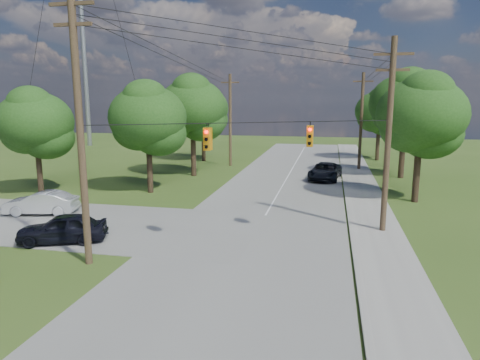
% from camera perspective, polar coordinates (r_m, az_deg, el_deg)
% --- Properties ---
extents(ground, '(140.00, 140.00, 0.00)m').
position_cam_1_polar(ground, '(18.60, -7.62, -12.48)').
color(ground, '#37521B').
rests_on(ground, ground).
extents(main_road, '(10.00, 100.00, 0.03)m').
position_cam_1_polar(main_road, '(22.62, 1.50, -8.06)').
color(main_road, gray).
rests_on(main_road, ground).
extents(sidewalk_east, '(2.60, 100.00, 0.12)m').
position_cam_1_polar(sidewalk_east, '(22.45, 18.76, -8.68)').
color(sidewalk_east, '#ABA9A0').
rests_on(sidewalk_east, ground).
extents(pole_sw, '(2.00, 0.32, 12.00)m').
position_cam_1_polar(pole_sw, '(19.54, -20.60, 6.91)').
color(pole_sw, brown).
rests_on(pole_sw, ground).
extents(pole_ne, '(2.00, 0.32, 10.50)m').
position_cam_1_polar(pole_ne, '(24.33, 19.19, 5.81)').
color(pole_ne, brown).
rests_on(pole_ne, ground).
extents(pole_north_e, '(2.00, 0.32, 10.00)m').
position_cam_1_polar(pole_north_e, '(46.22, 15.86, 7.61)').
color(pole_north_e, brown).
rests_on(pole_north_e, ground).
extents(pole_north_w, '(2.00, 0.32, 10.00)m').
position_cam_1_polar(pole_north_w, '(47.38, -1.32, 8.08)').
color(pole_north_w, brown).
rests_on(pole_north_w, ground).
extents(power_lines, '(13.93, 29.62, 4.93)m').
position_cam_1_polar(power_lines, '(28.02, 3.07, 14.49)').
color(power_lines, black).
rests_on(power_lines, ground).
extents(traffic_signals, '(4.91, 3.27, 1.05)m').
position_cam_1_polar(traffic_signals, '(20.84, 2.79, 5.75)').
color(traffic_signals, orange).
rests_on(traffic_signals, ground).
extents(tree_w_near, '(6.00, 6.00, 8.40)m').
position_cam_1_polar(tree_w_near, '(34.05, -12.20, 8.16)').
color(tree_w_near, '#3D2B1E').
rests_on(tree_w_near, ground).
extents(tree_w_mid, '(6.40, 6.40, 9.22)m').
position_cam_1_polar(tree_w_mid, '(41.14, -6.35, 9.64)').
color(tree_w_mid, '#3D2B1E').
rests_on(tree_w_mid, ground).
extents(tree_w_far, '(6.00, 6.00, 8.73)m').
position_cam_1_polar(tree_w_far, '(51.28, -4.96, 9.49)').
color(tree_w_far, '#3D2B1E').
rests_on(tree_w_far, ground).
extents(tree_e_near, '(6.20, 6.20, 8.81)m').
position_cam_1_polar(tree_e_near, '(32.67, 23.02, 8.04)').
color(tree_e_near, '#3D2B1E').
rests_on(tree_e_near, ground).
extents(tree_e_mid, '(6.60, 6.60, 9.64)m').
position_cam_1_polar(tree_e_mid, '(42.59, 21.23, 9.47)').
color(tree_e_mid, '#3D2B1E').
rests_on(tree_e_mid, ground).
extents(tree_e_far, '(5.80, 5.80, 8.32)m').
position_cam_1_polar(tree_e_far, '(54.38, 18.13, 8.73)').
color(tree_e_far, '#3D2B1E').
rests_on(tree_e_far, ground).
extents(tree_cross_n, '(5.60, 5.60, 7.91)m').
position_cam_1_polar(tree_cross_n, '(36.02, -25.64, 6.96)').
color(tree_cross_n, '#3D2B1E').
rests_on(tree_cross_n, ground).
extents(car_cross_dark, '(4.75, 3.22, 1.50)m').
position_cam_1_polar(car_cross_dark, '(23.92, -22.59, -5.93)').
color(car_cross_dark, black).
rests_on(car_cross_dark, cross_road).
extents(car_cross_silver, '(4.70, 2.50, 1.47)m').
position_cam_1_polar(car_cross_silver, '(30.21, -24.99, -2.79)').
color(car_cross_silver, silver).
rests_on(car_cross_silver, cross_road).
extents(car_main_north, '(3.24, 5.78, 1.53)m').
position_cam_1_polar(car_main_north, '(40.09, 11.28, 1.16)').
color(car_main_north, black).
rests_on(car_main_north, main_road).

